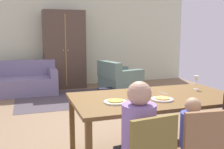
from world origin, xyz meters
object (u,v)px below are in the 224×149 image
at_px(plate_near_child, 162,99).
at_px(couch, 16,82).
at_px(wine_glass, 196,80).
at_px(armchair, 119,81).
at_px(armoire, 64,50).
at_px(dining_chair_child, 199,149).
at_px(person_child, 189,147).
at_px(dining_table, 155,102).
at_px(plate_near_man, 115,102).
at_px(person_man, 136,146).
at_px(handbag, 106,94).

xyz_separation_m(plate_near_child, couch, (-1.70, 4.20, -0.47)).
height_order(wine_glass, armchair, wine_glass).
xyz_separation_m(couch, armoire, (1.27, 0.46, 0.75)).
xyz_separation_m(dining_chair_child, person_child, (0.01, 0.17, -0.06)).
distance_m(dining_table, armchair, 3.46).
bearing_deg(plate_near_man, plate_near_child, -6.34).
distance_m(plate_near_child, wine_glass, 0.80).
bearing_deg(plate_near_child, couch, 112.01).
xyz_separation_m(couch, armchair, (2.45, -0.67, 0.02)).
height_order(plate_near_child, person_man, person_man).
bearing_deg(armchair, wine_glass, -90.80).
height_order(dining_table, dining_chair_child, dining_chair_child).
bearing_deg(dining_table, armchair, 77.37).
distance_m(dining_table, couch, 4.39).
relative_size(armchair, armoire, 0.50).
bearing_deg(dining_table, person_child, -89.73).
distance_m(dining_chair_child, person_child, 0.18).
xyz_separation_m(dining_table, armoire, (-0.43, 4.49, 0.35)).
bearing_deg(plate_near_man, armchair, 69.60).
relative_size(dining_table, dining_chair_child, 2.26).
bearing_deg(plate_near_child, dining_chair_child, -90.74).
distance_m(dining_table, dining_chair_child, 0.91).
xyz_separation_m(dining_chair_child, handbag, (0.26, 3.75, -0.36)).
xyz_separation_m(wine_glass, armoire, (-1.14, 4.31, 0.16)).
relative_size(wine_glass, handbag, 0.58).
bearing_deg(person_child, armchair, 79.59).
bearing_deg(wine_glass, armchair, 89.20).
distance_m(person_man, couch, 4.88).
bearing_deg(handbag, plate_near_man, -104.89).
height_order(person_man, person_child, person_man).
relative_size(wine_glass, person_man, 0.17).
bearing_deg(dining_chair_child, person_child, 85.77).
height_order(dining_chair_child, person_child, person_child).
xyz_separation_m(dining_table, person_man, (-0.54, -0.71, -0.18)).
distance_m(person_man, person_child, 0.55).
distance_m(plate_near_man, person_child, 0.87).
height_order(wine_glass, handbag, wine_glass).
height_order(wine_glass, person_man, person_man).
distance_m(wine_glass, armchair, 3.22).
bearing_deg(person_man, dining_chair_child, -18.07).
xyz_separation_m(armoire, handbag, (0.69, -1.62, -0.92)).
distance_m(plate_near_child, person_child, 0.63).
bearing_deg(dining_table, dining_chair_child, -90.59).
height_order(dining_table, armoire, armoire).
distance_m(plate_near_man, person_man, 0.64).
distance_m(wine_glass, dining_chair_child, 1.35).
bearing_deg(person_man, wine_glass, 35.48).
height_order(wine_glass, dining_chair_child, wine_glass).
bearing_deg(plate_near_man, wine_glass, 13.52).
xyz_separation_m(person_child, armoire, (-0.44, 5.20, 0.62)).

